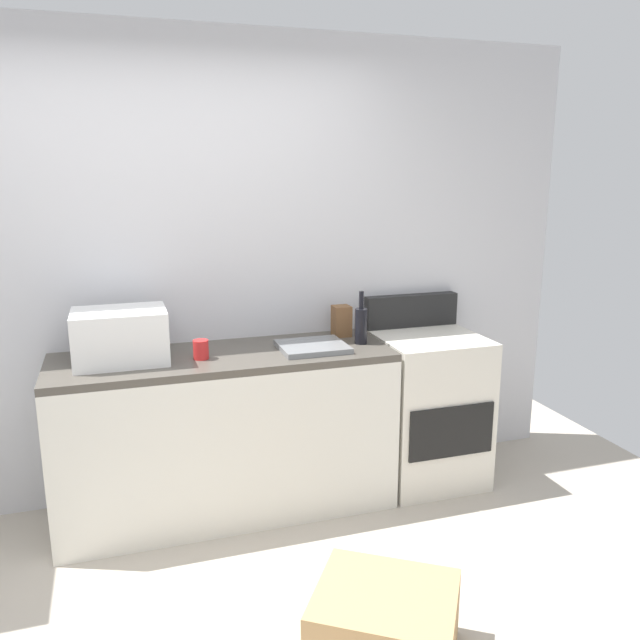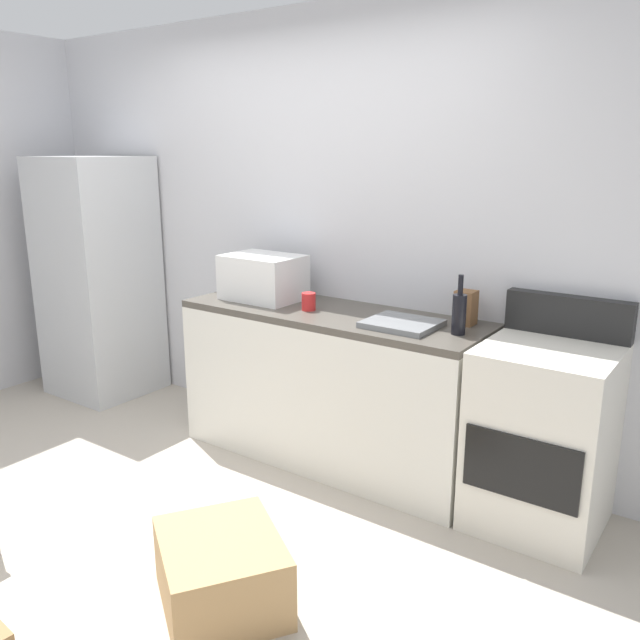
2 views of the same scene
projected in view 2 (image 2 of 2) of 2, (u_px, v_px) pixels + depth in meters
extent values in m
plane|color=#B2A899|center=(139.00, 533.00, 3.12)|extent=(6.00, 6.00, 0.00)
cube|color=silver|center=(324.00, 231.00, 4.01)|extent=(5.00, 0.10, 2.60)
cube|color=silver|center=(332.00, 389.00, 3.79)|extent=(1.80, 0.60, 0.86)
cube|color=#4C473F|center=(332.00, 315.00, 3.68)|extent=(1.80, 0.60, 0.04)
cube|color=silver|center=(98.00, 278.00, 4.78)|extent=(0.68, 0.66, 1.74)
cube|color=silver|center=(542.00, 438.00, 3.10)|extent=(0.60, 0.60, 0.90)
cube|color=black|center=(520.00, 469.00, 2.87)|extent=(0.52, 0.02, 0.30)
cube|color=black|center=(568.00, 316.00, 3.17)|extent=(0.60, 0.08, 0.20)
cube|color=white|center=(263.00, 277.00, 3.94)|extent=(0.46, 0.34, 0.27)
cube|color=slate|center=(402.00, 324.00, 3.35)|extent=(0.36, 0.32, 0.03)
cylinder|color=black|center=(459.00, 315.00, 3.19)|extent=(0.07, 0.07, 0.20)
cylinder|color=black|center=(461.00, 285.00, 3.15)|extent=(0.03, 0.03, 0.10)
cylinder|color=red|center=(309.00, 302.00, 3.68)|extent=(0.08, 0.08, 0.10)
cube|color=brown|center=(466.00, 308.00, 3.37)|extent=(0.10, 0.10, 0.18)
cube|color=tan|center=(221.00, 572.00, 2.60)|extent=(0.70, 0.68, 0.30)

